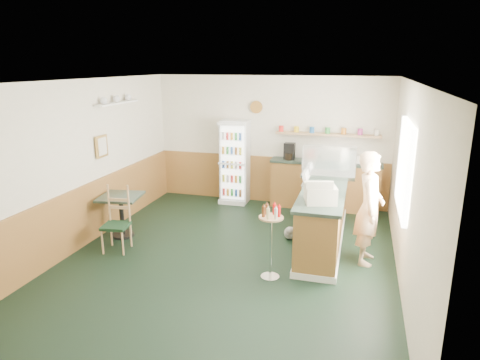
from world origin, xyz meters
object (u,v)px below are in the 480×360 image
(condiment_stand, at_px, (271,232))
(cafe_table, at_px, (121,208))
(drinks_fridge, at_px, (235,162))
(cafe_chair, at_px, (118,216))
(cash_register, at_px, (320,194))
(shopkeeper, at_px, (369,208))
(display_case, at_px, (329,162))

(condiment_stand, bearing_deg, cafe_table, 164.61)
(drinks_fridge, distance_m, cafe_chair, 3.11)
(condiment_stand, xyz_separation_m, cafe_chair, (-2.58, 0.30, -0.14))
(cash_register, relative_size, cafe_chair, 0.42)
(shopkeeper, xyz_separation_m, cafe_chair, (-3.87, -0.61, -0.31))
(cash_register, xyz_separation_m, shopkeeper, (0.70, 0.36, -0.27))
(display_case, bearing_deg, condiment_stand, -106.30)
(cafe_table, bearing_deg, condiment_stand, -15.39)
(drinks_fridge, distance_m, shopkeeper, 3.58)
(display_case, bearing_deg, shopkeeper, -58.33)
(drinks_fridge, distance_m, cash_register, 3.36)
(cash_register, height_order, cafe_chair, cash_register)
(condiment_stand, bearing_deg, display_case, 73.70)
(shopkeeper, distance_m, condiment_stand, 1.59)
(cash_register, distance_m, cafe_chair, 3.24)
(drinks_fridge, distance_m, display_case, 2.39)
(display_case, height_order, cafe_chair, display_case)
(display_case, distance_m, cafe_table, 3.71)
(condiment_stand, bearing_deg, drinks_fridge, 114.77)
(display_case, bearing_deg, cash_register, -90.00)
(drinks_fridge, relative_size, cafe_table, 2.31)
(drinks_fridge, bearing_deg, cash_register, -51.87)
(drinks_fridge, bearing_deg, display_case, -28.93)
(drinks_fridge, relative_size, cafe_chair, 1.69)
(cash_register, distance_m, cafe_table, 3.46)
(shopkeeper, bearing_deg, cash_register, 119.79)
(shopkeeper, bearing_deg, condiment_stand, 127.83)
(cash_register, xyz_separation_m, cafe_chair, (-3.17, -0.25, -0.58))
(cash_register, bearing_deg, cafe_chair, 170.47)
(cash_register, height_order, shopkeeper, shopkeeper)
(display_case, distance_m, condiment_stand, 2.21)
(cash_register, bearing_deg, display_case, 75.98)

